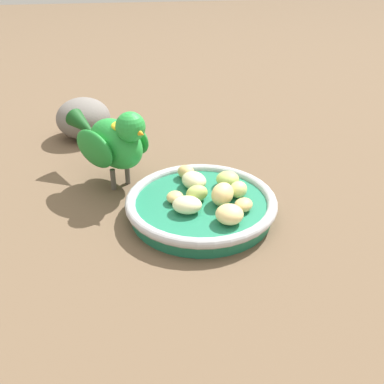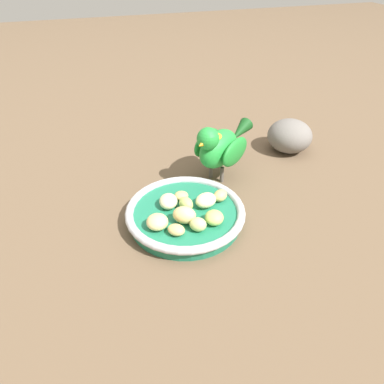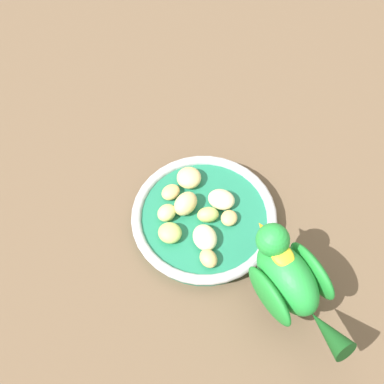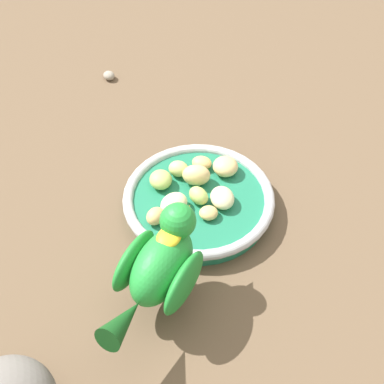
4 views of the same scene
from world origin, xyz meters
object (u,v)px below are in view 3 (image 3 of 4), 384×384
(apple_piece_3, at_px, (221,199))
(apple_piece_5, at_px, (171,192))
(feeding_bowl, at_px, (204,219))
(parrot, at_px, (289,279))
(apple_piece_4, at_px, (208,215))
(apple_piece_8, at_px, (229,218))
(apple_piece_1, at_px, (205,237))
(apple_piece_0, at_px, (191,178))
(apple_piece_7, at_px, (167,213))
(apple_piece_6, at_px, (170,233))
(apple_piece_9, at_px, (208,258))
(apple_piece_2, at_px, (186,204))

(apple_piece_3, height_order, apple_piece_5, apple_piece_3)
(feeding_bowl, height_order, parrot, parrot)
(apple_piece_4, distance_m, parrot, 0.15)
(apple_piece_8, bearing_deg, feeding_bowl, -95.05)
(apple_piece_1, distance_m, apple_piece_3, 0.06)
(apple_piece_0, bearing_deg, apple_piece_1, 16.63)
(apple_piece_0, height_order, parrot, parrot)
(apple_piece_5, bearing_deg, apple_piece_7, -1.84)
(apple_piece_7, bearing_deg, apple_piece_0, 154.75)
(apple_piece_0, xyz_separation_m, apple_piece_5, (0.02, -0.03, -0.00))
(apple_piece_1, relative_size, apple_piece_3, 1.03)
(apple_piece_7, bearing_deg, apple_piece_4, 92.70)
(apple_piece_1, bearing_deg, feeding_bowl, -173.56)
(apple_piece_6, distance_m, parrot, 0.17)
(feeding_bowl, height_order, apple_piece_1, apple_piece_1)
(apple_piece_9, xyz_separation_m, parrot, (0.04, 0.10, 0.04))
(apple_piece_0, xyz_separation_m, apple_piece_8, (0.06, 0.06, -0.00))
(apple_piece_7, bearing_deg, apple_piece_3, 111.73)
(apple_piece_0, relative_size, apple_piece_9, 1.28)
(apple_piece_2, distance_m, apple_piece_8, 0.06)
(apple_piece_3, height_order, apple_piece_6, same)
(feeding_bowl, relative_size, apple_piece_3, 5.34)
(feeding_bowl, distance_m, apple_piece_5, 0.06)
(apple_piece_6, distance_m, apple_piece_9, 0.06)
(apple_piece_1, bearing_deg, apple_piece_9, 14.09)
(apple_piece_3, height_order, parrot, parrot)
(apple_piece_3, bearing_deg, apple_piece_1, -15.84)
(apple_piece_1, relative_size, apple_piece_2, 1.03)
(apple_piece_3, distance_m, apple_piece_8, 0.03)
(apple_piece_3, bearing_deg, apple_piece_7, -68.27)
(apple_piece_8, height_order, parrot, parrot)
(apple_piece_9, bearing_deg, apple_piece_2, -153.91)
(apple_piece_6, xyz_separation_m, apple_piece_7, (-0.03, -0.01, 0.00))
(feeding_bowl, bearing_deg, apple_piece_4, 60.60)
(apple_piece_5, xyz_separation_m, parrot, (0.13, 0.16, 0.04))
(feeding_bowl, relative_size, apple_piece_1, 5.21)
(apple_piece_6, relative_size, apple_piece_9, 1.19)
(apple_piece_5, xyz_separation_m, apple_piece_7, (0.04, -0.00, 0.00))
(apple_piece_2, height_order, parrot, parrot)
(apple_piece_3, height_order, apple_piece_8, apple_piece_3)
(apple_piece_1, relative_size, apple_piece_5, 1.41)
(apple_piece_2, bearing_deg, apple_piece_1, 32.48)
(apple_piece_0, bearing_deg, apple_piece_7, -25.25)
(apple_piece_0, height_order, apple_piece_7, apple_piece_0)
(apple_piece_1, relative_size, apple_piece_9, 1.43)
(apple_piece_1, bearing_deg, apple_piece_4, 178.53)
(apple_piece_4, xyz_separation_m, parrot, (0.10, 0.11, 0.04))
(apple_piece_5, bearing_deg, apple_piece_6, 6.15)
(parrot, bearing_deg, apple_piece_4, 10.19)
(feeding_bowl, height_order, apple_piece_7, apple_piece_7)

